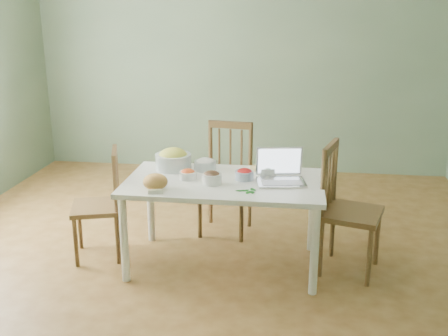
# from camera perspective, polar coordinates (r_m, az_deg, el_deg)

# --- Properties ---
(floor) EXTENTS (5.00, 5.00, 0.00)m
(floor) POSITION_cam_1_polar(r_m,az_deg,el_deg) (4.46, -1.70, -9.41)
(floor) COLOR brown
(floor) RESTS_ON ground
(wall_back) EXTENTS (5.00, 0.00, 2.70)m
(wall_back) POSITION_cam_1_polar(r_m,az_deg,el_deg) (6.50, 1.90, 11.42)
(wall_back) COLOR slate
(wall_back) RESTS_ON ground
(wall_front) EXTENTS (5.00, 0.00, 2.70)m
(wall_front) POSITION_cam_1_polar(r_m,az_deg,el_deg) (1.71, -16.14, -5.47)
(wall_front) COLOR slate
(wall_front) RESTS_ON ground
(dining_table) EXTENTS (1.51, 0.85, 0.71)m
(dining_table) POSITION_cam_1_polar(r_m,az_deg,el_deg) (4.18, 0.00, -5.95)
(dining_table) COLOR white
(dining_table) RESTS_ON floor
(chair_far) EXTENTS (0.48, 0.46, 0.99)m
(chair_far) POSITION_cam_1_polar(r_m,az_deg,el_deg) (4.73, 0.13, -1.32)
(chair_far) COLOR #483116
(chair_far) RESTS_ON floor
(chair_left) EXTENTS (0.48, 0.49, 0.90)m
(chair_left) POSITION_cam_1_polar(r_m,az_deg,el_deg) (4.41, -13.60, -3.85)
(chair_left) COLOR #483116
(chair_left) RESTS_ON floor
(chair_right) EXTENTS (0.53, 0.54, 1.00)m
(chair_right) POSITION_cam_1_polar(r_m,az_deg,el_deg) (4.14, 13.59, -4.44)
(chair_right) COLOR #483116
(chair_right) RESTS_ON floor
(bread_boule) EXTENTS (0.21, 0.21, 0.12)m
(bread_boule) POSITION_cam_1_polar(r_m,az_deg,el_deg) (3.87, -7.39, -1.46)
(bread_boule) COLOR tan
(bread_boule) RESTS_ON dining_table
(butter_stick) EXTENTS (0.11, 0.06, 0.03)m
(butter_stick) POSITION_cam_1_polar(r_m,az_deg,el_deg) (3.80, -7.36, -2.53)
(butter_stick) COLOR silver
(butter_stick) RESTS_ON dining_table
(bowl_squash) EXTENTS (0.33, 0.33, 0.17)m
(bowl_squash) POSITION_cam_1_polar(r_m,az_deg,el_deg) (4.33, -5.48, 0.97)
(bowl_squash) COLOR yellow
(bowl_squash) RESTS_ON dining_table
(bowl_carrot) EXTENTS (0.17, 0.17, 0.08)m
(bowl_carrot) POSITION_cam_1_polar(r_m,az_deg,el_deg) (4.09, -3.91, -0.66)
(bowl_carrot) COLOR #DC5A2D
(bowl_carrot) RESTS_ON dining_table
(bowl_onion) EXTENTS (0.21, 0.21, 0.10)m
(bowl_onion) POSITION_cam_1_polar(r_m,az_deg,el_deg) (4.30, -2.04, 0.42)
(bowl_onion) COLOR silver
(bowl_onion) RESTS_ON dining_table
(bowl_mushroom) EXTENTS (0.20, 0.20, 0.10)m
(bowl_mushroom) POSITION_cam_1_polar(r_m,az_deg,el_deg) (3.97, -1.33, -1.03)
(bowl_mushroom) COLOR black
(bowl_mushroom) RESTS_ON dining_table
(bowl_redpep) EXTENTS (0.19, 0.19, 0.09)m
(bowl_redpep) POSITION_cam_1_polar(r_m,az_deg,el_deg) (4.07, 2.21, -0.67)
(bowl_redpep) COLOR #B50005
(bowl_redpep) RESTS_ON dining_table
(bowl_broccoli) EXTENTS (0.18, 0.18, 0.09)m
(bowl_broccoli) POSITION_cam_1_polar(r_m,az_deg,el_deg) (4.18, 4.67, -0.19)
(bowl_broccoli) COLOR black
(bowl_broccoli) RESTS_ON dining_table
(flatbread) EXTENTS (0.22, 0.22, 0.02)m
(flatbread) POSITION_cam_1_polar(r_m,az_deg,el_deg) (4.33, 3.96, -0.06)
(flatbread) COLOR tan
(flatbread) RESTS_ON dining_table
(basil_bunch) EXTENTS (0.17, 0.17, 0.02)m
(basil_bunch) POSITION_cam_1_polar(r_m,az_deg,el_deg) (3.82, 2.36, -2.38)
(basil_bunch) COLOR #154718
(basil_bunch) RESTS_ON dining_table
(laptop) EXTENTS (0.40, 0.34, 0.25)m
(laptop) POSITION_cam_1_polar(r_m,az_deg,el_deg) (3.97, 6.21, 0.07)
(laptop) COLOR silver
(laptop) RESTS_ON dining_table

